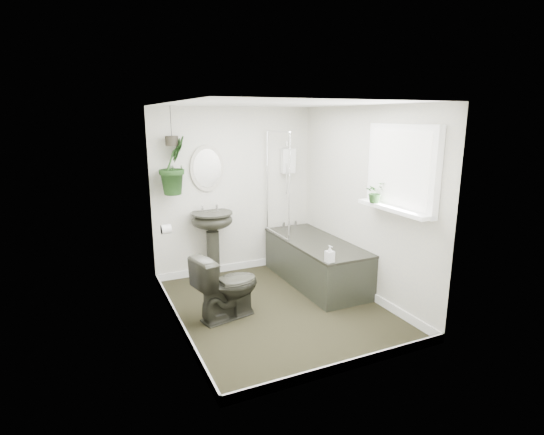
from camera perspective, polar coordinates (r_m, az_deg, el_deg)
name	(u,v)px	position (r m, az deg, el deg)	size (l,w,h in m)	color
floor	(277,308)	(5.06, 0.72, -12.12)	(2.30, 2.80, 0.02)	black
ceiling	(278,103)	(4.57, 0.81, 15.15)	(2.30, 2.80, 0.02)	white
wall_back	(234,192)	(5.96, -5.07, 3.50)	(2.30, 0.02, 2.30)	beige
wall_front	(352,246)	(3.50, 10.73, -3.82)	(2.30, 0.02, 2.30)	beige
wall_left	(172,222)	(4.32, -13.26, -0.63)	(0.02, 2.80, 2.30)	beige
wall_right	(364,203)	(5.27, 12.24, 1.94)	(0.02, 2.80, 2.30)	beige
skirting	(277,304)	(5.04, 0.73, -11.50)	(2.30, 2.80, 0.10)	white
bathtub	(316,262)	(5.71, 5.88, -5.91)	(0.72, 1.72, 0.58)	black
bath_screen	(278,184)	(5.73, 0.77, 4.47)	(0.04, 0.72, 1.40)	silver
shower_box	(288,161)	(6.15, 2.17, 7.62)	(0.20, 0.10, 0.35)	white
oval_mirror	(207,168)	(5.75, -8.72, 6.57)	(0.46, 0.03, 0.62)	#BCB6A4
wall_sconce	(178,178)	(5.66, -12.56, 5.27)	(0.04, 0.04, 0.22)	black
toilet_roll_holder	(166,229)	(5.06, -14.06, -1.54)	(0.11, 0.11, 0.11)	white
window_recess	(402,168)	(4.62, 17.05, 6.34)	(0.08, 1.00, 0.90)	white
window_sill	(394,209)	(4.64, 16.05, 1.16)	(0.18, 1.00, 0.04)	white
window_blinds	(398,169)	(4.59, 16.63, 6.32)	(0.01, 0.86, 0.76)	white
toilet	(227,286)	(4.72, -6.05, -9.10)	(0.41, 0.73, 0.74)	black
pedestal_sink	(213,245)	(5.82, -7.94, -3.72)	(0.55, 0.47, 0.94)	black
sill_plant	(375,192)	(4.78, 13.68, 3.32)	(0.21, 0.18, 0.23)	black
hanging_plant	(173,165)	(5.52, -13.15, 6.83)	(0.40, 0.32, 0.73)	black
soap_bottle	(330,254)	(4.80, 7.77, -4.87)	(0.09, 0.09, 0.19)	#352C2A
hanging_pot	(172,141)	(5.49, -13.32, 10.00)	(0.16, 0.16, 0.12)	#2A271E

